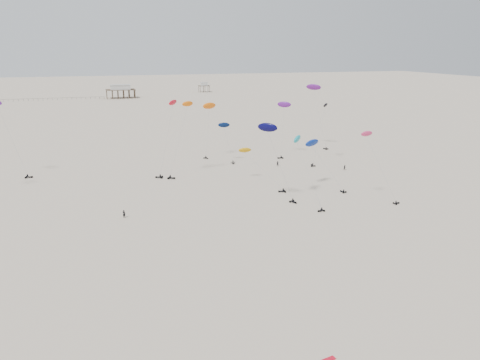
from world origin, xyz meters
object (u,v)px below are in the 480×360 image
object	(u,v)px
pavilion_small	(204,88)
rig_3	(209,113)
pavilion_main	(121,92)
spectator_0	(124,218)
rig_7	(168,129)

from	to	relation	value
pavilion_small	rig_3	world-z (taller)	rig_3
pavilion_main	spectator_0	bearing A→B (deg)	-93.48
rig_3	spectator_0	bearing A→B (deg)	30.60
pavilion_small	rig_3	xyz separation A→B (m)	(-54.03, -238.40, 11.44)
pavilion_main	pavilion_small	xyz separation A→B (m)	(70.00, 30.00, -0.74)
rig_3	spectator_0	distance (m)	62.12
pavilion_main	rig_7	bearing A→B (deg)	-90.18
pavilion_main	spectator_0	distance (m)	260.17
pavilion_small	rig_3	distance (m)	244.72
pavilion_main	rig_7	size ratio (longest dim) A/B	0.95
rig_3	pavilion_small	bearing A→B (deg)	-130.37
pavilion_small	rig_3	size ratio (longest dim) A/B	0.48
rig_3	rig_7	size ratio (longest dim) A/B	0.84
rig_7	spectator_0	world-z (taller)	rig_7
rig_7	rig_3	bearing A→B (deg)	-18.62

